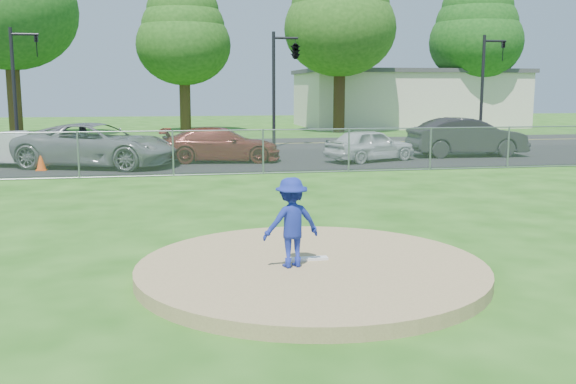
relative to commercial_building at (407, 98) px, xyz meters
name	(u,v)px	position (x,y,z in m)	size (l,w,h in m)	color
ground	(240,183)	(-16.00, -28.00, -2.16)	(120.00, 120.00, 0.00)	#1D5212
pitchers_mound	(312,270)	(-16.00, -38.00, -2.06)	(5.40, 5.40, 0.20)	#988053
pitching_rubber	(309,259)	(-16.00, -37.80, -1.94)	(0.60, 0.15, 0.04)	white
chain_link_fence	(234,153)	(-16.00, -26.00, -1.41)	(40.00, 0.06, 1.50)	gray
parking_lot	(223,160)	(-16.00, -21.50, -2.15)	(50.00, 8.00, 0.01)	black
street	(211,145)	(-16.00, -14.00, -2.16)	(60.00, 7.00, 0.01)	black
commercial_building	(407,98)	(0.00, 0.00, 0.00)	(16.40, 9.40, 4.30)	beige
tree_center	(183,33)	(-17.00, -4.00, 4.31)	(6.16, 6.16, 9.84)	#3B2A15
tree_right	(340,14)	(-7.00, -6.00, 5.49)	(7.28, 7.28, 11.63)	#322112
tree_far_right	(476,30)	(4.00, -3.00, 4.90)	(6.72, 6.72, 10.74)	#371F14
traffic_signal_left	(19,78)	(-24.76, -16.00, 1.20)	(1.28, 0.20, 5.60)	black
traffic_signal_center	(293,53)	(-12.03, -16.00, 2.45)	(1.42, 2.48, 5.60)	black
traffic_signal_right	(487,79)	(-1.76, -16.00, 1.20)	(1.28, 0.20, 5.60)	black
pitcher	(291,222)	(-16.34, -38.11, -1.28)	(0.88, 0.51, 1.36)	navy
traffic_cone	(41,161)	(-22.59, -23.65, -1.81)	(0.35, 0.35, 0.68)	#FF520D
parked_car_white	(21,149)	(-23.54, -22.18, -1.51)	(1.36, 3.90, 1.29)	silver
parked_car_gray	(97,145)	(-20.73, -22.96, -1.34)	(2.69, 5.83, 1.62)	slate
parked_car_darkred	(221,145)	(-16.11, -22.04, -1.47)	(1.90, 4.67, 1.35)	maroon
parked_car_pearl	(370,145)	(-10.24, -22.90, -1.50)	(1.52, 3.79, 1.29)	silver
parked_car_charcoal	(467,137)	(-5.56, -21.80, -1.33)	(1.73, 4.95, 1.63)	black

